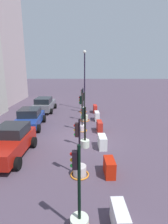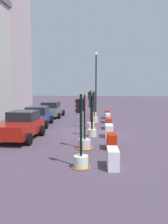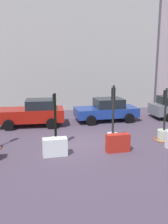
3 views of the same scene
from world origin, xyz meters
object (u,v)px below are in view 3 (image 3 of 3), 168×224
object	(u,v)px
construction_barrier_3	(118,143)
car_blue_estate	(107,110)
traffic_light_4	(164,132)
traffic_light_2	(56,135)
car_red_compact	(33,113)
construction_barrier_2	(55,147)
traffic_light_3	(113,131)

from	to	relation	value
construction_barrier_3	car_blue_estate	bearing A→B (deg)	79.76
traffic_light_4	construction_barrier_3	bearing A→B (deg)	-157.30
traffic_light_2	construction_barrier_3	xyz separation A→B (m)	(2.81, -1.16, -0.18)
traffic_light_4	car_red_compact	size ratio (longest dim) A/B	0.66
traffic_light_2	construction_barrier_2	distance (m)	1.14
traffic_light_3	construction_barrier_3	distance (m)	1.42
car_blue_estate	construction_barrier_2	bearing A→B (deg)	-124.25
traffic_light_4	traffic_light_2	bearing A→B (deg)	-179.23
traffic_light_2	construction_barrier_3	world-z (taller)	traffic_light_2
traffic_light_2	construction_barrier_2	world-z (taller)	traffic_light_2
construction_barrier_3	traffic_light_2	bearing A→B (deg)	157.60
car_red_compact	car_blue_estate	distance (m)	5.08
car_red_compact	car_blue_estate	size ratio (longest dim) A/B	0.96
construction_barrier_2	construction_barrier_3	bearing A→B (deg)	-0.83
traffic_light_4	construction_barrier_3	world-z (taller)	traffic_light_4
car_blue_estate	traffic_light_4	bearing A→B (deg)	-67.91
traffic_light_3	traffic_light_4	xyz separation A→B (m)	(2.78, -0.17, -0.11)
traffic_light_2	traffic_light_4	world-z (taller)	traffic_light_4
traffic_light_3	car_red_compact	distance (m)	5.83
traffic_light_3	traffic_light_2	bearing A→B (deg)	-175.34
traffic_light_3	car_blue_estate	xyz separation A→B (m)	(0.90, 4.48, 0.22)
traffic_light_4	construction_barrier_2	distance (m)	5.98
construction_barrier_2	car_red_compact	distance (m)	5.55
car_red_compact	construction_barrier_2	bearing A→B (deg)	-78.71
traffic_light_4	construction_barrier_2	xyz separation A→B (m)	(-5.86, -1.19, -0.06)
car_red_compact	car_blue_estate	bearing A→B (deg)	4.64
traffic_light_3	car_red_compact	xyz separation A→B (m)	(-4.16, 4.07, 0.28)
construction_barrier_2	car_blue_estate	distance (m)	7.07
construction_barrier_2	construction_barrier_3	world-z (taller)	construction_barrier_3
traffic_light_2	traffic_light_3	world-z (taller)	traffic_light_3
traffic_light_4	traffic_light_3	bearing A→B (deg)	176.61
traffic_light_3	traffic_light_4	world-z (taller)	traffic_light_3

